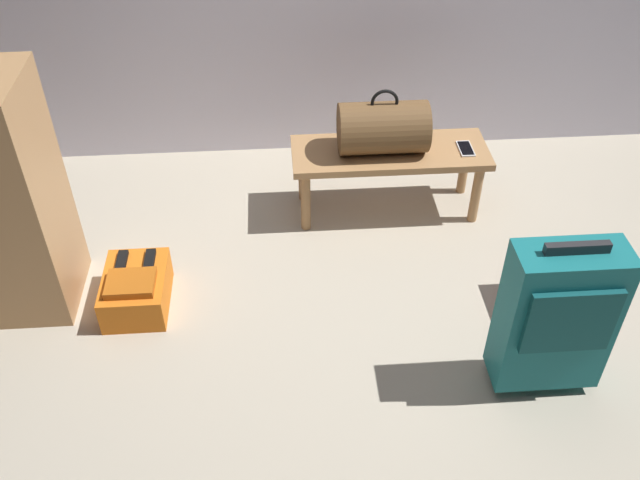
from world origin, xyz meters
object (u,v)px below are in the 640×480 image
Objects in this scene: backpack_maroon at (547,298)px; duffel_bag_brown at (383,127)px; bench at (389,159)px; cell_phone at (466,149)px; suitcase_upright_teal at (556,317)px; backpack_orange at (136,289)px.

duffel_bag_brown is at bearing 127.97° from backpack_maroon.
duffel_bag_brown is at bearing 180.00° from bench.
bench is at bearing 176.23° from cell_phone.
duffel_bag_brown reaches higher than bench.
suitcase_upright_teal is 0.49m from backpack_maroon.
backpack_orange is at bearing -152.85° from bench.
backpack_orange is (-1.62, -0.61, -0.29)m from cell_phone.
bench is 1.41m from backpack_orange.
backpack_orange is at bearing -159.37° from cell_phone.
cell_phone is 0.88m from backpack_maroon.
bench is 6.94× the size of cell_phone.
backpack_maroon is (0.60, -0.83, -0.22)m from bench.
cell_phone is 1.76m from backpack_orange.
backpack_orange is at bearing -151.99° from duffel_bag_brown.
backpack_maroon and backpack_orange have the same top height.
suitcase_upright_teal is at bearing -67.64° from duffel_bag_brown.
bench is at bearing 110.52° from suitcase_upright_teal.
cell_phone is at bearing 93.33° from suitcase_upright_teal.
bench is at bearing 0.00° from duffel_bag_brown.
bench is 1.05m from backpack_maroon.
suitcase_upright_teal is at bearing -86.67° from cell_phone.
bench is at bearing 125.99° from backpack_maroon.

